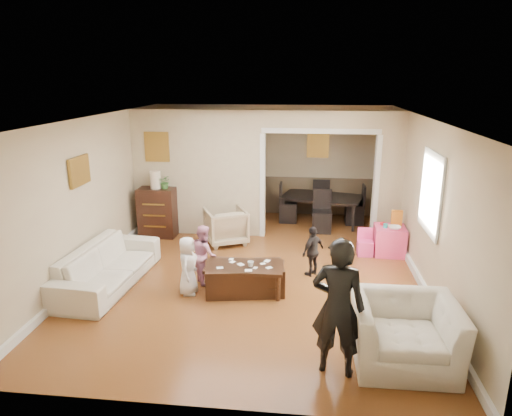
# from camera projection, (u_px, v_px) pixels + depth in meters

# --- Properties ---
(floor) EXTENTS (7.00, 7.00, 0.00)m
(floor) POSITION_uv_depth(u_px,v_px,m) (255.00, 269.00, 7.96)
(floor) COLOR brown
(floor) RESTS_ON ground
(partition_left) EXTENTS (2.75, 0.18, 2.60)m
(partition_left) POSITION_uv_depth(u_px,v_px,m) (199.00, 173.00, 9.47)
(partition_left) COLOR #C5B790
(partition_left) RESTS_ON ground
(partition_right) EXTENTS (0.55, 0.18, 2.60)m
(partition_right) POSITION_uv_depth(u_px,v_px,m) (389.00, 178.00, 9.06)
(partition_right) COLOR #C5B790
(partition_right) RESTS_ON ground
(partition_header) EXTENTS (2.22, 0.18, 0.35)m
(partition_header) POSITION_uv_depth(u_px,v_px,m) (321.00, 119.00, 8.89)
(partition_header) COLOR #C5B790
(partition_header) RESTS_ON partition_right
(window_pane) EXTENTS (0.03, 0.95, 1.10)m
(window_pane) POSITION_uv_depth(u_px,v_px,m) (432.00, 193.00, 6.86)
(window_pane) COLOR white
(window_pane) RESTS_ON ground
(framed_art_partition) EXTENTS (0.45, 0.03, 0.55)m
(framed_art_partition) POSITION_uv_depth(u_px,v_px,m) (157.00, 147.00, 9.31)
(framed_art_partition) COLOR brown
(framed_art_partition) RESTS_ON partition_left
(framed_art_sofa_wall) EXTENTS (0.03, 0.55, 0.40)m
(framed_art_sofa_wall) POSITION_uv_depth(u_px,v_px,m) (79.00, 171.00, 7.18)
(framed_art_sofa_wall) COLOR brown
(framed_art_alcove) EXTENTS (0.45, 0.03, 0.55)m
(framed_art_alcove) POSITION_uv_depth(u_px,v_px,m) (318.00, 145.00, 10.66)
(framed_art_alcove) COLOR brown
(sofa) EXTENTS (1.02, 2.28, 0.65)m
(sofa) POSITION_uv_depth(u_px,v_px,m) (108.00, 266.00, 7.28)
(sofa) COLOR #EEE4CE
(sofa) RESTS_ON ground
(armchair_back) EXTENTS (1.02, 1.03, 0.71)m
(armchair_back) POSITION_uv_depth(u_px,v_px,m) (226.00, 226.00, 9.12)
(armchair_back) COLOR tan
(armchair_back) RESTS_ON ground
(armchair_front) EXTENTS (1.19, 1.04, 0.77)m
(armchair_front) POSITION_uv_depth(u_px,v_px,m) (404.00, 333.00, 5.26)
(armchair_front) COLOR #EEE4CE
(armchair_front) RESTS_ON ground
(dresser) EXTENTS (0.75, 0.42, 1.03)m
(dresser) POSITION_uv_depth(u_px,v_px,m) (158.00, 212.00, 9.48)
(dresser) COLOR black
(dresser) RESTS_ON ground
(table_lamp) EXTENTS (0.22, 0.22, 0.36)m
(table_lamp) POSITION_uv_depth(u_px,v_px,m) (155.00, 180.00, 9.28)
(table_lamp) COLOR beige
(table_lamp) RESTS_ON dresser
(potted_plant) EXTENTS (0.26, 0.22, 0.29)m
(potted_plant) POSITION_uv_depth(u_px,v_px,m) (165.00, 182.00, 9.27)
(potted_plant) COLOR #447A36
(potted_plant) RESTS_ON dresser
(coffee_table) EXTENTS (1.27, 0.79, 0.45)m
(coffee_table) POSITION_uv_depth(u_px,v_px,m) (245.00, 278.00, 7.06)
(coffee_table) COLOR #371D11
(coffee_table) RESTS_ON ground
(coffee_cup) EXTENTS (0.11, 0.11, 0.09)m
(coffee_cup) POSITION_uv_depth(u_px,v_px,m) (251.00, 264.00, 6.93)
(coffee_cup) COLOR silver
(coffee_cup) RESTS_ON coffee_table
(play_table) EXTENTS (0.58, 0.58, 0.53)m
(play_table) POSITION_uv_depth(u_px,v_px,m) (389.00, 241.00, 8.57)
(play_table) COLOR #FF437D
(play_table) RESTS_ON ground
(cereal_box) EXTENTS (0.20, 0.08, 0.30)m
(cereal_box) POSITION_uv_depth(u_px,v_px,m) (397.00, 218.00, 8.54)
(cereal_box) COLOR gold
(cereal_box) RESTS_ON play_table
(cyan_cup) EXTENTS (0.08, 0.08, 0.08)m
(cyan_cup) POSITION_uv_depth(u_px,v_px,m) (386.00, 226.00, 8.45)
(cyan_cup) COLOR #28C9C4
(cyan_cup) RESTS_ON play_table
(toy_block) EXTENTS (0.09, 0.08, 0.05)m
(toy_block) POSITION_uv_depth(u_px,v_px,m) (383.00, 224.00, 8.61)
(toy_block) COLOR red
(toy_block) RESTS_ON play_table
(play_bowl) EXTENTS (0.24, 0.24, 0.06)m
(play_bowl) POSITION_uv_depth(u_px,v_px,m) (394.00, 228.00, 8.37)
(play_bowl) COLOR white
(play_bowl) RESTS_ON play_table
(dining_table) EXTENTS (1.95, 1.40, 0.62)m
(dining_table) POSITION_uv_depth(u_px,v_px,m) (321.00, 209.00, 10.42)
(dining_table) COLOR black
(dining_table) RESTS_ON ground
(adult_person) EXTENTS (0.65, 0.50, 1.61)m
(adult_person) POSITION_uv_depth(u_px,v_px,m) (338.00, 307.00, 4.99)
(adult_person) COLOR black
(adult_person) RESTS_ON ground
(child_kneel_a) EXTENTS (0.29, 0.45, 0.92)m
(child_kneel_a) POSITION_uv_depth(u_px,v_px,m) (188.00, 266.00, 6.95)
(child_kneel_a) COLOR white
(child_kneel_a) RESTS_ON ground
(child_kneel_b) EXTENTS (0.55, 0.59, 0.96)m
(child_kneel_b) POSITION_uv_depth(u_px,v_px,m) (204.00, 254.00, 7.35)
(child_kneel_b) COLOR pink
(child_kneel_b) RESTS_ON ground
(child_toddler) EXTENTS (0.48, 0.52, 0.86)m
(child_toddler) POSITION_uv_depth(u_px,v_px,m) (313.00, 251.00, 7.61)
(child_toddler) COLOR black
(child_toddler) RESTS_ON ground
(craft_papers) EXTENTS (0.86, 0.51, 0.00)m
(craft_papers) POSITION_uv_depth(u_px,v_px,m) (247.00, 265.00, 7.00)
(craft_papers) COLOR white
(craft_papers) RESTS_ON coffee_table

